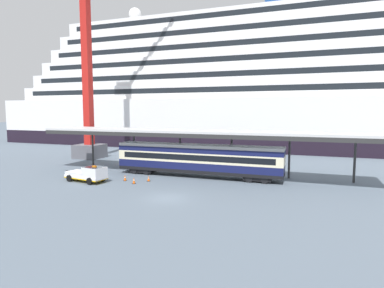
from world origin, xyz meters
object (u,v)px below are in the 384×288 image
quay_bollard (67,174)px  service_truck (89,174)px  traffic_cone_mid (149,179)px  train_carriage (198,159)px  traffic_cone_near (125,178)px  dockside_crane (89,50)px  cruise_ship (281,89)px  traffic_cone_far (134,181)px

quay_bollard → service_truck: bearing=-13.5°
service_truck → traffic_cone_mid: size_ratio=8.33×
train_carriage → traffic_cone_near: bearing=-144.7°
traffic_cone_near → dockside_crane: dockside_crane is taller
traffic_cone_near → dockside_crane: bearing=137.5°
service_truck → dockside_crane: bearing=126.2°
cruise_ship → quay_bollard: bearing=-114.5°
traffic_cone_near → quay_bollard: 7.75m
train_carriage → quay_bollard: 16.39m
cruise_ship → traffic_cone_far: size_ratio=186.84×
cruise_ship → train_carriage: bearing=-99.1°
dockside_crane → traffic_cone_near: bearing=-42.5°
traffic_cone_far → dockside_crane: 29.40m
traffic_cone_mid → traffic_cone_far: bearing=-118.9°
train_carriage → traffic_cone_near: train_carriage is taller
train_carriage → traffic_cone_far: 8.57m
train_carriage → service_truck: train_carriage is taller
traffic_cone_mid → traffic_cone_far: traffic_cone_far is taller
traffic_cone_far → quay_bollard: bearing=-179.7°
service_truck → quay_bollard: bearing=166.5°
traffic_cone_near → quay_bollard: bearing=-172.2°
traffic_cone_mid → dockside_crane: (-18.26, 13.46, 18.32)m
train_carriage → quay_bollard: size_ratio=22.10×
cruise_ship → service_truck: cruise_ship is taller
cruise_ship → traffic_cone_far: cruise_ship is taller
traffic_cone_mid → traffic_cone_far: 2.00m
traffic_cone_mid → quay_bollard: (-10.43, -1.80, 0.19)m
traffic_cone_mid → quay_bollard: bearing=-170.2°
dockside_crane → traffic_cone_far: bearing=-41.3°
traffic_cone_mid → traffic_cone_far: (-0.97, -1.76, 0.04)m
train_carriage → traffic_cone_mid: size_ratio=32.37×
train_carriage → traffic_cone_mid: train_carriage is taller
service_truck → traffic_cone_near: (3.61, 2.03, -0.63)m
train_carriage → traffic_cone_far: size_ratio=28.73×
service_truck → quay_bollard: 4.20m
service_truck → train_carriage: bearing=33.4°
train_carriage → cruise_ship: bearing=80.9°
cruise_ship → dockside_crane: size_ratio=2.40×
train_carriage → traffic_cone_near: 9.24m
cruise_ship → quay_bollard: cruise_ship is taller
cruise_ship → train_carriage: cruise_ship is taller
cruise_ship → traffic_cone_near: cruise_ship is taller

